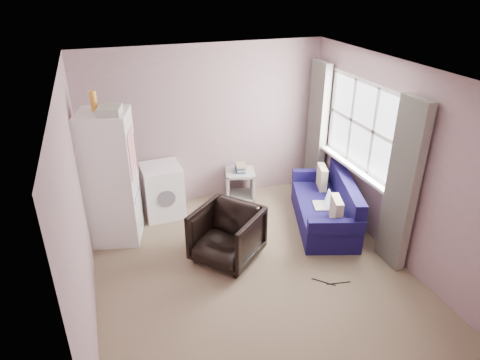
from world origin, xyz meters
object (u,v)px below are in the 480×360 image
object	(u,v)px
fridge	(111,178)
sofa	(327,208)
armchair	(227,233)
washing_machine	(162,190)
side_table	(240,183)

from	to	relation	value
fridge	sofa	xyz separation A→B (m)	(2.97, -0.66, -0.67)
armchair	washing_machine	bearing A→B (deg)	161.03
fridge	side_table	distance (m)	2.16
armchair	side_table	world-z (taller)	armchair
fridge	washing_machine	size ratio (longest dim) A/B	2.58
fridge	washing_machine	bearing A→B (deg)	44.19
washing_machine	sofa	distance (m)	2.51
washing_machine	side_table	bearing A→B (deg)	1.17
side_table	washing_machine	bearing A→B (deg)	-176.40
armchair	side_table	size ratio (longest dim) A/B	1.27
side_table	armchair	bearing A→B (deg)	-114.80
armchair	sofa	world-z (taller)	armchair
washing_machine	sofa	bearing A→B (deg)	-28.00
sofa	side_table	bearing A→B (deg)	147.95
washing_machine	sofa	world-z (taller)	washing_machine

